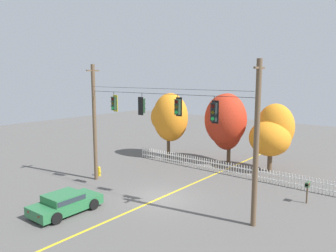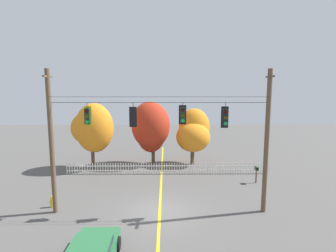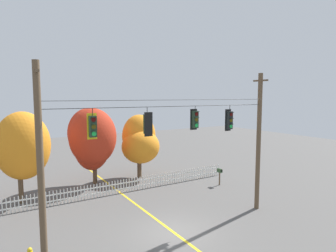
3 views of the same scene
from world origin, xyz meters
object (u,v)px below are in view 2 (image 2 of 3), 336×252
at_px(traffic_signal_eastbound_side, 87,116).
at_px(autumn_maple_near_fence, 92,128).
at_px(traffic_signal_northbound_primary, 183,115).
at_px(roadside_mailbox, 256,169).
at_px(traffic_signal_northbound_secondary, 133,117).
at_px(traffic_signal_westbound_side, 225,117).
at_px(autumn_oak_far_east, 194,132).
at_px(autumn_maple_mid, 150,126).
at_px(fire_hydrant, 52,201).

height_order(traffic_signal_eastbound_side, autumn_maple_near_fence, traffic_signal_eastbound_side).
height_order(traffic_signal_northbound_primary, roadside_mailbox, traffic_signal_northbound_primary).
xyz_separation_m(traffic_signal_northbound_secondary, autumn_maple_near_fence, (-4.90, 8.96, -1.97)).
relative_size(traffic_signal_northbound_primary, roadside_mailbox, 0.95).
bearing_deg(traffic_signal_northbound_secondary, roadside_mailbox, 28.63).
height_order(traffic_signal_northbound_primary, traffic_signal_westbound_side, same).
distance_m(traffic_signal_northbound_secondary, roadside_mailbox, 11.33).
relative_size(autumn_maple_near_fence, roadside_mailbox, 4.53).
distance_m(traffic_signal_northbound_primary, autumn_oak_far_east, 10.87).
bearing_deg(traffic_signal_northbound_primary, autumn_maple_mid, 103.43).
relative_size(traffic_signal_northbound_secondary, traffic_signal_westbound_side, 0.94).
xyz_separation_m(traffic_signal_westbound_side, autumn_oak_far_east, (-0.71, 10.37, -2.58)).
xyz_separation_m(traffic_signal_eastbound_side, autumn_maple_mid, (3.01, 10.40, -1.98)).
xyz_separation_m(autumn_maple_near_fence, fire_hydrant, (-0.39, -8.27, -3.47)).
distance_m(traffic_signal_northbound_secondary, autumn_maple_mid, 10.61).
distance_m(fire_hydrant, roadside_mailbox, 14.97).
height_order(traffic_signal_northbound_secondary, autumn_maple_near_fence, traffic_signal_northbound_secondary).
bearing_deg(autumn_maple_near_fence, traffic_signal_westbound_side, -41.17).
xyz_separation_m(autumn_maple_near_fence, roadside_mailbox, (13.95, -4.02, -2.74)).
bearing_deg(traffic_signal_westbound_side, roadside_mailbox, 52.88).
relative_size(traffic_signal_northbound_secondary, roadside_mailbox, 1.03).
xyz_separation_m(autumn_oak_far_east, fire_hydrant, (-9.90, -9.69, -2.81)).
height_order(traffic_signal_westbound_side, fire_hydrant, traffic_signal_westbound_side).
height_order(traffic_signal_northbound_secondary, fire_hydrant, traffic_signal_northbound_secondary).
bearing_deg(autumn_oak_far_east, traffic_signal_eastbound_side, -124.99).
distance_m(traffic_signal_eastbound_side, autumn_maple_near_fence, 9.44).
bearing_deg(traffic_signal_westbound_side, fire_hydrant, 176.35).
relative_size(traffic_signal_northbound_secondary, fire_hydrant, 1.85).
height_order(traffic_signal_westbound_side, roadside_mailbox, traffic_signal_westbound_side).
relative_size(autumn_oak_far_east, roadside_mailbox, 4.07).
xyz_separation_m(traffic_signal_westbound_side, fire_hydrant, (-10.61, 0.68, -5.39)).
height_order(autumn_oak_far_east, roadside_mailbox, autumn_oak_far_east).
bearing_deg(traffic_signal_northbound_primary, autumn_oak_far_east, 80.36).
relative_size(autumn_maple_near_fence, autumn_maple_mid, 0.99).
xyz_separation_m(autumn_maple_near_fence, autumn_oak_far_east, (9.52, 1.43, -0.66)).
bearing_deg(roadside_mailbox, autumn_oak_far_east, 129.10).
distance_m(traffic_signal_northbound_primary, traffic_signal_westbound_side, 2.47).
distance_m(traffic_signal_westbound_side, autumn_maple_mid, 11.68).
distance_m(autumn_maple_mid, autumn_oak_far_east, 4.30).
bearing_deg(traffic_signal_eastbound_side, traffic_signal_northbound_primary, -0.00).
bearing_deg(traffic_signal_northbound_primary, traffic_signal_westbound_side, 0.02).
height_order(traffic_signal_westbound_side, autumn_maple_mid, traffic_signal_westbound_side).
xyz_separation_m(traffic_signal_eastbound_side, traffic_signal_northbound_secondary, (2.64, -0.02, -0.03)).
height_order(traffic_signal_northbound_primary, autumn_maple_near_fence, traffic_signal_northbound_primary).
distance_m(traffic_signal_northbound_secondary, autumn_oak_far_east, 11.67).
relative_size(traffic_signal_westbound_side, autumn_maple_near_fence, 0.24).
bearing_deg(autumn_maple_mid, traffic_signal_northbound_primary, -76.57).
distance_m(traffic_signal_northbound_primary, fire_hydrant, 9.87).
height_order(autumn_oak_far_east, fire_hydrant, autumn_oak_far_east).
distance_m(autumn_maple_near_fence, autumn_maple_mid, 5.47).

